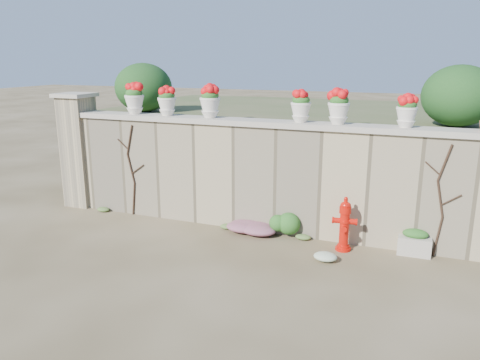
% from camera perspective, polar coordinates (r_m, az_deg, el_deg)
% --- Properties ---
extents(ground, '(80.00, 80.00, 0.00)m').
position_cam_1_polar(ground, '(7.65, -2.50, -10.17)').
color(ground, '#493E24').
rests_on(ground, ground).
extents(stone_wall, '(8.00, 0.40, 2.00)m').
position_cam_1_polar(stone_wall, '(8.90, 2.11, 0.27)').
color(stone_wall, tan).
rests_on(stone_wall, ground).
extents(wall_cap, '(8.10, 0.52, 0.10)m').
position_cam_1_polar(wall_cap, '(8.69, 2.18, 6.99)').
color(wall_cap, '#B8AD9B').
rests_on(wall_cap, stone_wall).
extents(gate_pillar, '(0.72, 0.72, 2.48)m').
position_cam_1_polar(gate_pillar, '(10.90, -18.97, 3.55)').
color(gate_pillar, tan).
rests_on(gate_pillar, ground).
extents(raised_fill, '(9.00, 6.00, 2.00)m').
position_cam_1_polar(raised_fill, '(11.89, 7.24, 3.85)').
color(raised_fill, '#384C23').
rests_on(raised_fill, ground).
extents(back_shrub_left, '(1.30, 1.30, 1.10)m').
position_cam_1_polar(back_shrub_left, '(11.14, -11.68, 10.98)').
color(back_shrub_left, '#143814').
rests_on(back_shrub_left, raised_fill).
extents(back_shrub_right, '(1.30, 1.30, 1.10)m').
position_cam_1_polar(back_shrub_right, '(9.38, 25.14, 9.27)').
color(back_shrub_right, '#143814').
rests_on(back_shrub_right, raised_fill).
extents(vine_left, '(0.60, 0.04, 1.91)m').
position_cam_1_polar(vine_left, '(9.90, -13.09, 1.32)').
color(vine_left, black).
rests_on(vine_left, ground).
extents(vine_right, '(0.60, 0.04, 1.91)m').
position_cam_1_polar(vine_right, '(8.23, 23.30, -2.21)').
color(vine_right, black).
rests_on(vine_right, ground).
extents(fire_hydrant, '(0.41, 0.29, 0.95)m').
position_cam_1_polar(fire_hydrant, '(8.18, 12.62, -5.24)').
color(fire_hydrant, red).
rests_on(fire_hydrant, ground).
extents(planter_box, '(0.54, 0.32, 0.45)m').
position_cam_1_polar(planter_box, '(8.44, 20.51, -7.16)').
color(planter_box, '#B8AD9B').
rests_on(planter_box, ground).
extents(green_shrub, '(0.61, 0.55, 0.58)m').
position_cam_1_polar(green_shrub, '(8.69, 5.51, -5.05)').
color(green_shrub, '#1E5119').
rests_on(green_shrub, ground).
extents(magenta_clump, '(0.94, 0.63, 0.25)m').
position_cam_1_polar(magenta_clump, '(8.87, 1.35, -5.68)').
color(magenta_clump, '#B72481').
rests_on(magenta_clump, ground).
extents(white_flowers, '(0.50, 0.40, 0.18)m').
position_cam_1_polar(white_flowers, '(7.84, 9.69, -9.02)').
color(white_flowers, white).
rests_on(white_flowers, ground).
extents(urn_pot_0, '(0.39, 0.39, 0.61)m').
position_cam_1_polar(urn_pot_0, '(9.85, -12.76, 9.62)').
color(urn_pot_0, silver).
rests_on(urn_pot_0, wall_cap).
extents(urn_pot_1, '(0.36, 0.36, 0.57)m').
position_cam_1_polar(urn_pot_1, '(9.45, -8.90, 9.47)').
color(urn_pot_1, silver).
rests_on(urn_pot_1, wall_cap).
extents(urn_pot_2, '(0.39, 0.39, 0.62)m').
position_cam_1_polar(urn_pot_2, '(9.02, -3.68, 9.51)').
color(urn_pot_2, silver).
rests_on(urn_pot_2, wall_cap).
extents(urn_pot_3, '(0.36, 0.36, 0.56)m').
position_cam_1_polar(urn_pot_3, '(8.43, 7.43, 8.88)').
color(urn_pot_3, silver).
rests_on(urn_pot_3, wall_cap).
extents(urn_pot_4, '(0.38, 0.38, 0.59)m').
position_cam_1_polar(urn_pot_4, '(8.29, 11.95, 8.69)').
color(urn_pot_4, silver).
rests_on(urn_pot_4, wall_cap).
extents(urn_pot_5, '(0.35, 0.35, 0.54)m').
position_cam_1_polar(urn_pot_5, '(8.18, 19.67, 7.91)').
color(urn_pot_5, silver).
rests_on(urn_pot_5, wall_cap).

